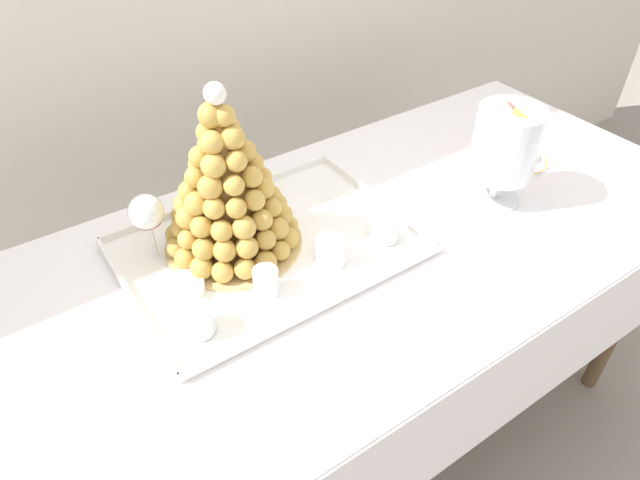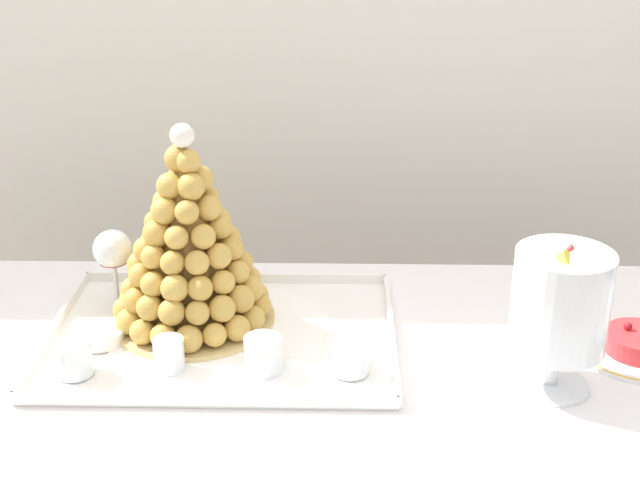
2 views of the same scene
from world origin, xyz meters
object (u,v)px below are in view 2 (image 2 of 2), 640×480
Objects in this scene: dessert_cup_mid_left at (169,355)px; wine_glass at (113,252)px; dessert_cup_centre at (263,355)px; dessert_cup_left at (74,360)px; croquembouche at (189,248)px; serving_tray at (222,336)px; creme_brulee_ramekin at (100,334)px; dessert_cup_mid_right at (350,358)px; fruit_tart_plate at (639,347)px; macaron_goblet at (560,303)px.

wine_glass reaches higher than dessert_cup_mid_left.
dessert_cup_centre is at bearing -0.14° from dessert_cup_mid_left.
dessert_cup_left is 0.37× the size of wine_glass.
croquembouche is 6.30× the size of dessert_cup_left.
dessert_cup_left is at bearing -149.07° from serving_tray.
serving_tray is at bearing -27.07° from wine_glass.
creme_brulee_ramekin is (-0.14, -0.07, -0.13)m from croquembouche.
dessert_cup_centre reaches higher than creme_brulee_ramekin.
croquembouche is 5.91× the size of dessert_cup_centre.
croquembouche is at bearing 139.90° from serving_tray.
wine_glass is at bearing 121.89° from dessert_cup_mid_left.
croquembouche is at bearing 149.64° from dessert_cup_mid_right.
creme_brulee_ramekin is 0.88m from fruit_tart_plate.
creme_brulee_ramekin is at bearing 179.32° from fruit_tart_plate.
macaron_goblet is at bearing -17.49° from croquembouche.
wine_glass is (-0.20, 0.10, 0.11)m from serving_tray.
dessert_cup_left is (-0.16, -0.17, -0.11)m from croquembouche.
fruit_tart_plate reaches higher than serving_tray.
serving_tray is 10.32× the size of dessert_cup_left.
dessert_cup_mid_right is (0.13, -0.00, -0.00)m from dessert_cup_centre.
serving_tray is 0.16m from croquembouche.
croquembouche is 0.75m from fruit_tart_plate.
wine_glass reaches higher than dessert_cup_mid_right.
wine_glass is (0.01, 0.23, 0.08)m from dessert_cup_left.
serving_tray is at bearing 58.35° from dessert_cup_mid_left.
creme_brulee_ramekin is 0.73m from macaron_goblet.
fruit_tart_plate is at bearing 5.60° from dessert_cup_mid_left.
serving_tray is 2.94× the size of fruit_tart_plate.
dessert_cup_mid_left is 0.63× the size of creme_brulee_ramekin.
croquembouche reaches higher than fruit_tart_plate.
dessert_cup_centre is 0.13m from dessert_cup_mid_right.
croquembouche reaches higher than wine_glass.
dessert_cup_left is 0.74m from macaron_goblet.
fruit_tart_plate is (0.89, 0.09, -0.02)m from dessert_cup_left.
wine_glass is (-0.14, 0.06, -0.03)m from croquembouche.
creme_brulee_ramekin is at bearing 168.30° from dessert_cup_mid_right.
dessert_cup_mid_right is 0.25× the size of macaron_goblet.
wine_glass reaches higher than dessert_cup_centre.
croquembouche is at bearing 162.51° from macaron_goblet.
croquembouche is 4.23× the size of creme_brulee_ramekin.
croquembouche is at bearing 26.51° from creme_brulee_ramekin.
dessert_cup_centre reaches higher than dessert_cup_mid_right.
serving_tray is 3.78× the size of wine_glass.
dessert_cup_mid_left is 0.75m from fruit_tart_plate.
dessert_cup_mid_right is at bearing -30.36° from croquembouche.
dessert_cup_mid_right is at bearing -0.32° from dessert_cup_centre.
croquembouche is 2.31× the size of wine_glass.
serving_tray is 1.64× the size of croquembouche.
dessert_cup_centre is (0.13, -0.16, -0.11)m from croquembouche.
dessert_cup_centre is at bearing -54.38° from serving_tray.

